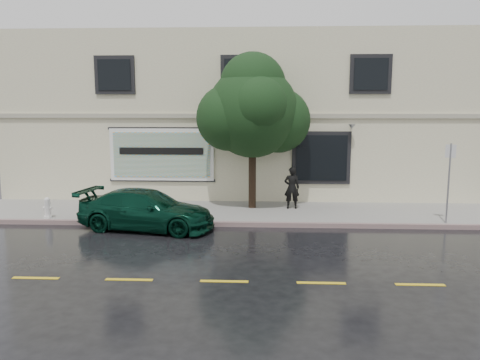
{
  "coord_description": "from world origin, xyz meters",
  "views": [
    {
      "loc": [
        0.84,
        -13.65,
        3.93
      ],
      "look_at": [
        0.09,
        2.2,
        1.46
      ],
      "focal_mm": 35.0,
      "sensor_mm": 36.0,
      "label": 1
    }
  ],
  "objects_px": {
    "car": "(147,210)",
    "pedestrian": "(292,188)",
    "fire_hydrant": "(48,208)",
    "street_tree": "(253,112)"
  },
  "relations": [
    {
      "from": "fire_hydrant",
      "to": "street_tree",
      "type": "bearing_deg",
      "value": 24.94
    },
    {
      "from": "car",
      "to": "fire_hydrant",
      "type": "distance_m",
      "value": 3.73
    },
    {
      "from": "car",
      "to": "street_tree",
      "type": "relative_size",
      "value": 0.84
    },
    {
      "from": "car",
      "to": "street_tree",
      "type": "bearing_deg",
      "value": -39.82
    },
    {
      "from": "car",
      "to": "pedestrian",
      "type": "relative_size",
      "value": 2.8
    },
    {
      "from": "pedestrian",
      "to": "fire_hydrant",
      "type": "bearing_deg",
      "value": 12.97
    },
    {
      "from": "car",
      "to": "pedestrian",
      "type": "bearing_deg",
      "value": -50.47
    },
    {
      "from": "car",
      "to": "fire_hydrant",
      "type": "bearing_deg",
      "value": 88.71
    },
    {
      "from": "pedestrian",
      "to": "fire_hydrant",
      "type": "height_order",
      "value": "pedestrian"
    },
    {
      "from": "car",
      "to": "pedestrian",
      "type": "xyz_separation_m",
      "value": [
        4.87,
        2.69,
        0.3
      ]
    }
  ]
}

